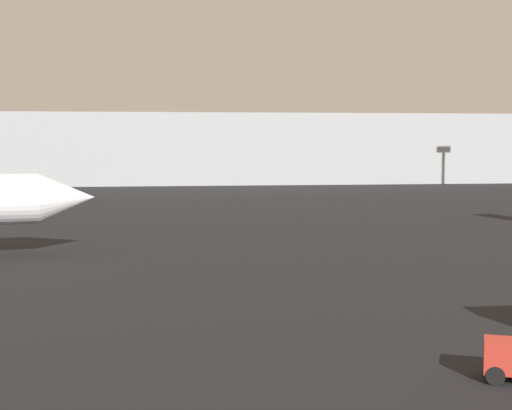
# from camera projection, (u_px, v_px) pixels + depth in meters

# --- Properties ---
(terminal_building) EXTENTS (88.24, 23.09, 12.21)m
(terminal_building) POSITION_uv_depth(u_px,v_px,m) (257.00, 148.00, 141.44)
(terminal_building) COLOR #999EA3
(terminal_building) RESTS_ON ground_plane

